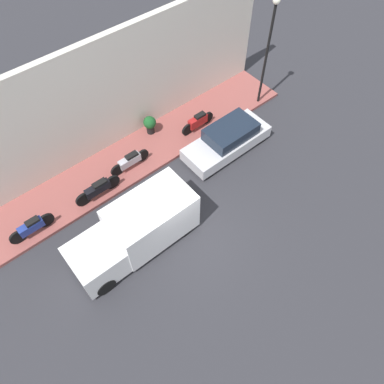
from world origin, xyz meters
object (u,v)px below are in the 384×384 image
object	(u,v)px
motorcycle_black	(98,189)
streetlamp	(269,42)
delivery_van	(135,231)
scooter_silver	(130,161)
potted_plant	(150,124)
motorcycle_red	(198,121)
parked_car	(228,139)
motorcycle_blue	(32,227)

from	to	relation	value
motorcycle_black	streetlamp	xyz separation A→B (m)	(-0.11, -9.34, 2.89)
delivery_van	scooter_silver	bearing A→B (deg)	-30.28
scooter_silver	potted_plant	world-z (taller)	potted_plant
motorcycle_red	parked_car	bearing A→B (deg)	-171.19
scooter_silver	streetlamp	bearing A→B (deg)	-94.12
scooter_silver	motorcycle_red	bearing A→B (deg)	-90.82
scooter_silver	motorcycle_blue	bearing A→B (deg)	94.17
motorcycle_red	streetlamp	distance (m)	4.66
delivery_van	motorcycle_red	size ratio (longest dim) A/B	2.64
motorcycle_red	potted_plant	world-z (taller)	potted_plant
scooter_silver	motorcycle_red	world-z (taller)	motorcycle_red
motorcycle_blue	delivery_van	bearing A→B (deg)	-135.66
delivery_van	motorcycle_red	bearing A→B (deg)	-60.71
scooter_silver	potted_plant	xyz separation A→B (m)	(1.18, -1.94, 0.13)
parked_car	potted_plant	size ratio (longest dim) A/B	4.51
motorcycle_black	delivery_van	bearing A→B (deg)	179.10
parked_car	motorcycle_black	bearing A→B (deg)	76.86
scooter_silver	motorcycle_black	bearing A→B (deg)	102.90
parked_car	delivery_van	size ratio (longest dim) A/B	0.85
delivery_van	motorcycle_black	distance (m)	2.89
scooter_silver	motorcycle_black	xyz separation A→B (m)	(-0.43, 1.87, 0.03)
delivery_van	motorcycle_blue	xyz separation A→B (m)	(2.93, 2.87, -0.47)
parked_car	potted_plant	distance (m)	3.70
motorcycle_red	scooter_silver	bearing A→B (deg)	89.18
parked_car	motorcycle_blue	xyz separation A→B (m)	(1.48, 8.89, -0.04)
delivery_van	potted_plant	bearing A→B (deg)	-40.87
potted_plant	motorcycle_red	bearing A→B (deg)	-123.04
potted_plant	delivery_van	bearing A→B (deg)	139.13
parked_car	potted_plant	xyz separation A→B (m)	(3.00, 2.17, 0.07)
potted_plant	scooter_silver	bearing A→B (deg)	121.24
streetlamp	potted_plant	size ratio (longest dim) A/B	5.75
parked_car	scooter_silver	bearing A→B (deg)	66.06
parked_car	motorcycle_blue	size ratio (longest dim) A/B	2.29
scooter_silver	delivery_van	bearing A→B (deg)	149.72
scooter_silver	potted_plant	size ratio (longest dim) A/B	2.09
motorcycle_black	potted_plant	xyz separation A→B (m)	(1.61, -3.81, 0.10)
motorcycle_blue	streetlamp	world-z (taller)	streetlamp
parked_car	delivery_van	bearing A→B (deg)	103.58
scooter_silver	motorcycle_blue	world-z (taller)	motorcycle_blue
motorcycle_blue	scooter_silver	bearing A→B (deg)	-85.83
motorcycle_red	potted_plant	size ratio (longest dim) A/B	2.00
potted_plant	parked_car	bearing A→B (deg)	-144.15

